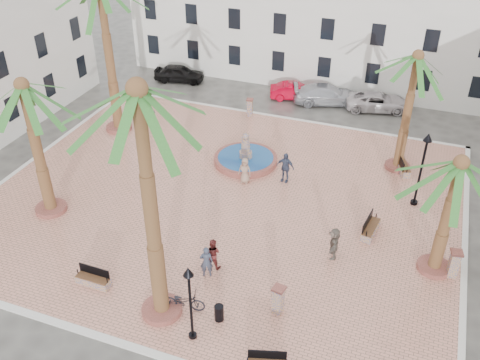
{
  "coord_description": "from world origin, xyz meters",
  "views": [
    {
      "loc": [
        9.57,
        -23.01,
        17.75
      ],
      "look_at": [
        1.0,
        0.0,
        1.6
      ],
      "focal_mm": 40.0,
      "sensor_mm": 36.0,
      "label": 1
    }
  ],
  "objects": [
    {
      "name": "bench_e",
      "position": [
        8.32,
        -0.29,
        0.42
      ],
      "size": [
        0.8,
        1.89,
        0.96
      ],
      "rotation": [
        0.0,
        0.0,
        1.43
      ],
      "color": "gray",
      "rests_on": "plaza"
    },
    {
      "name": "bollard_n",
      "position": [
        -2.12,
        10.4,
        0.84
      ],
      "size": [
        0.55,
        0.55,
        1.32
      ],
      "rotation": [
        0.0,
        0.0,
        0.17
      ],
      "color": "gray",
      "rests_on": "plaza"
    },
    {
      "name": "palm_s",
      "position": [
        0.69,
        -8.91,
        9.57
      ],
      "size": [
        5.73,
        5.73,
        10.86
      ],
      "color": "#9A4F45",
      "rests_on": "plaza"
    },
    {
      "name": "palm_sw",
      "position": [
        -8.47,
        -4.41,
        6.68
      ],
      "size": [
        5.52,
        5.52,
        7.81
      ],
      "color": "#9A4F45",
      "rests_on": "plaza"
    },
    {
      "name": "pedestrian_fountain_b",
      "position": [
        2.75,
        2.93,
        1.1
      ],
      "size": [
        1.15,
        0.56,
        1.9
      ],
      "primitive_type": "imported",
      "rotation": [
        0.0,
        0.0,
        -0.09
      ],
      "color": "#374059",
      "rests_on": "plaza"
    },
    {
      "name": "car_red",
      "position": [
        0.11,
        14.71,
        0.64
      ],
      "size": [
        4.11,
        2.47,
        1.28
      ],
      "primitive_type": "imported",
      "rotation": [
        0.0,
        0.0,
        1.88
      ],
      "color": "#AE0018",
      "rests_on": "ground"
    },
    {
      "name": "kerb_w",
      "position": [
        -13.0,
        0.0,
        0.08
      ],
      "size": [
        0.3,
        22.3,
        0.16
      ],
      "primitive_type": "cube",
      "color": "silver",
      "rests_on": "ground"
    },
    {
      "name": "kerb_s",
      "position": [
        0.0,
        -11.0,
        0.08
      ],
      "size": [
        26.3,
        0.3,
        0.16
      ],
      "primitive_type": "cube",
      "color": "silver",
      "rests_on": "ground"
    },
    {
      "name": "pedestrian_east",
      "position": [
        6.89,
        -2.74,
        0.99
      ],
      "size": [
        0.84,
        1.63,
        1.68
      ],
      "primitive_type": "imported",
      "rotation": [
        0.0,
        0.0,
        -1.34
      ],
      "color": "#675B51",
      "rests_on": "plaza"
    },
    {
      "name": "pedestrian_north",
      "position": [
        -8.54,
        6.88,
        1.02
      ],
      "size": [
        1.03,
        1.29,
        1.74
      ],
      "primitive_type": "imported",
      "rotation": [
        0.0,
        0.0,
        1.18
      ],
      "color": "#404145",
      "rests_on": "plaza"
    },
    {
      "name": "plaza",
      "position": [
        0.0,
        0.0,
        0.07
      ],
      "size": [
        26.0,
        22.0,
        0.15
      ],
      "primitive_type": "cube",
      "color": "tan",
      "rests_on": "ground"
    },
    {
      "name": "bench_ne",
      "position": [
        9.21,
        6.54,
        0.42
      ],
      "size": [
        1.15,
        1.93,
        0.97
      ],
      "rotation": [
        0.0,
        0.0,
        1.91
      ],
      "color": "gray",
      "rests_on": "plaza"
    },
    {
      "name": "building_north",
      "position": [
        -0.0,
        19.99,
        4.77
      ],
      "size": [
        30.4,
        7.4,
        9.5
      ],
      "color": "silver",
      "rests_on": "ground"
    },
    {
      "name": "litter_bin",
      "position": [
        3.2,
        -8.45,
        0.54
      ],
      "size": [
        0.4,
        0.4,
        0.78
      ],
      "primitive_type": "cylinder",
      "color": "black",
      "rests_on": "plaza"
    },
    {
      "name": "car_silver",
      "position": [
        2.6,
        14.75,
        0.74
      ],
      "size": [
        5.49,
        3.61,
        1.48
      ],
      "primitive_type": "imported",
      "rotation": [
        0.0,
        0.0,
        1.9
      ],
      "color": "#B0B2BA",
      "rests_on": "ground"
    },
    {
      "name": "bollard_se",
      "position": [
        5.42,
        -7.16,
        0.89
      ],
      "size": [
        0.6,
        0.6,
        1.43
      ],
      "rotation": [
        0.0,
        0.0,
        -0.19
      ],
      "color": "gray",
      "rests_on": "plaza"
    },
    {
      "name": "kerb_e",
      "position": [
        13.0,
        0.0,
        0.08
      ],
      "size": [
        0.3,
        22.3,
        0.16
      ],
      "primitive_type": "cube",
      "color": "silver",
      "rests_on": "ground"
    },
    {
      "name": "bollard_e",
      "position": [
        12.4,
        -2.16,
        0.91
      ],
      "size": [
        0.62,
        0.62,
        1.48
      ],
      "rotation": [
        0.0,
        0.0,
        0.2
      ],
      "color": "gray",
      "rests_on": "plaza"
    },
    {
      "name": "ground",
      "position": [
        0.0,
        0.0,
        0.0
      ],
      "size": [
        120.0,
        120.0,
        0.0
      ],
      "primitive_type": "plane",
      "color": "#56544F",
      "rests_on": "ground"
    },
    {
      "name": "fountain",
      "position": [
        -0.16,
        4.12,
        0.43
      ],
      "size": [
        3.98,
        3.98,
        2.06
      ],
      "color": "#9A4F45",
      "rests_on": "plaza"
    },
    {
      "name": "lamppost_e",
      "position": [
        10.23,
        3.22,
        3.18
      ],
      "size": [
        0.49,
        0.49,
        4.47
      ],
      "color": "black",
      "rests_on": "plaza"
    },
    {
      "name": "palm_e",
      "position": [
        11.61,
        -1.94,
        5.3
      ],
      "size": [
        5.16,
        5.16,
        6.3
      ],
      "color": "#9A4F45",
      "rests_on": "plaza"
    },
    {
      "name": "bench_s",
      "position": [
        -3.04,
        -8.5,
        0.4
      ],
      "size": [
        1.69,
        0.53,
        0.89
      ],
      "rotation": [
        0.0,
        0.0,
        -0.01
      ],
      "color": "gray",
      "rests_on": "plaza"
    },
    {
      "name": "lamppost_s",
      "position": [
        2.53,
        -9.7,
        2.75
      ],
      "size": [
        0.42,
        0.42,
        3.83
      ],
      "color": "black",
      "rests_on": "plaza"
    },
    {
      "name": "palm_ne",
      "position": [
        8.89,
        6.82,
        6.55
      ],
      "size": [
        4.96,
        4.96,
        7.57
      ],
      "color": "#9A4F45",
      "rests_on": "plaza"
    },
    {
      "name": "pedestrian_fountain_a",
      "position": [
        0.57,
        1.96,
        0.95
      ],
      "size": [
        0.8,
        0.54,
        1.61
      ],
      "primitive_type": "imported",
      "rotation": [
        0.0,
        0.0,
        -0.03
      ],
      "color": "#9D7B67",
      "rests_on": "plaza"
    },
    {
      "name": "car_black",
      "position": [
        -9.91,
        14.72,
        0.7
      ],
      "size": [
        4.38,
        2.42,
        1.41
      ],
      "primitive_type": "imported",
      "rotation": [
        0.0,
        0.0,
        1.76
      ],
      "color": "black",
      "rests_on": "ground"
    },
    {
      "name": "car_white",
      "position": [
        6.46,
        14.99,
        0.66
      ],
      "size": [
        5.14,
        3.28,
        1.32
      ],
      "primitive_type": "imported",
      "rotation": [
        0.0,
        0.0,
        1.82
      ],
      "color": "silver",
      "rests_on": "ground"
    },
    {
      "name": "cyclist_b",
      "position": [
        1.65,
        -5.47,
        0.96
      ],
      "size": [
        0.8,
        0.63,
        1.62
      ],
      "primitive_type": "imported",
      "rotation": [
        0.0,
        0.0,
        3.16
      ],
      "color": "maroon",
      "rests_on": "plaza"
    },
    {
      "name": "bicycle_a",
      "position": [
        1.53,
        -8.44,
        0.65
      ],
      "size": [
        1.99,
        1.05,
        1.0
      ],
      "primitive_type": "imported",
      "rotation": [
        0.0,
        0.0,
        1.78
      ],
      "color": "black",
      "rests_on": "plaza"
    },
    {
      "name": "cyclist_a",
      "position": [
        1.62,
        -6.14,
        0.99
      ],
      "size": [
        0.72,
        0.61,
        1.69
      ],
      "primitive_type": "imported",
      "rotation": [
        0.0,
        0.0,
        3.53
      ],
      "color": "#343C4F",
      "rests_on": "plaza"
    },
    {
      "name": "kerb_n",
      "position": [
        0.0,
        11.0,
        0.08
      ],
      "size": [
        26.3,
        0.3,
        0.16
      ],
      "primitive_type": "cube",
      "color": "silver",
      "rests_on": "ground"
    }
  ]
}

